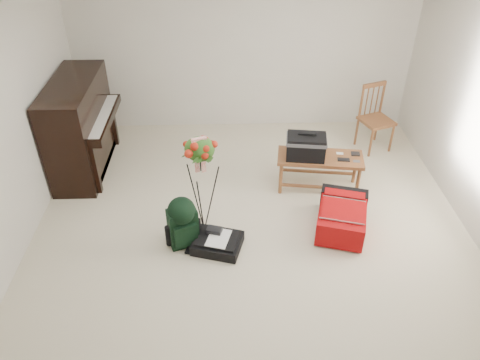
{
  "coord_description": "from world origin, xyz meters",
  "views": [
    {
      "loc": [
        -0.26,
        -3.88,
        3.63
      ],
      "look_at": [
        -0.13,
        0.35,
        0.6
      ],
      "focal_mm": 35.0,
      "sensor_mm": 36.0,
      "label": 1
    }
  ],
  "objects_px": {
    "dining_chair": "(376,118)",
    "flower_stand": "(202,187)",
    "black_duffel": "(217,242)",
    "green_backpack": "(182,220)",
    "piano": "(81,128)",
    "red_suitcase": "(341,214)",
    "bench": "(311,151)"
  },
  "relations": [
    {
      "from": "bench",
      "to": "flower_stand",
      "type": "distance_m",
      "value": 1.53
    },
    {
      "from": "dining_chair",
      "to": "piano",
      "type": "bearing_deg",
      "value": 164.97
    },
    {
      "from": "red_suitcase",
      "to": "bench",
      "type": "bearing_deg",
      "value": 125.68
    },
    {
      "from": "piano",
      "to": "green_backpack",
      "type": "relative_size",
      "value": 2.42
    },
    {
      "from": "red_suitcase",
      "to": "green_backpack",
      "type": "bearing_deg",
      "value": -156.13
    },
    {
      "from": "red_suitcase",
      "to": "flower_stand",
      "type": "bearing_deg",
      "value": -162.68
    },
    {
      "from": "green_backpack",
      "to": "black_duffel",
      "type": "bearing_deg",
      "value": -31.24
    },
    {
      "from": "dining_chair",
      "to": "black_duffel",
      "type": "height_order",
      "value": "dining_chair"
    },
    {
      "from": "piano",
      "to": "dining_chair",
      "type": "bearing_deg",
      "value": 5.52
    },
    {
      "from": "piano",
      "to": "flower_stand",
      "type": "xyz_separation_m",
      "value": [
        1.64,
        -1.4,
        0.03
      ]
    },
    {
      "from": "dining_chair",
      "to": "green_backpack",
      "type": "relative_size",
      "value": 1.54
    },
    {
      "from": "bench",
      "to": "dining_chair",
      "type": "distance_m",
      "value": 1.5
    },
    {
      "from": "piano",
      "to": "black_duffel",
      "type": "xyz_separation_m",
      "value": [
        1.8,
        -1.68,
        -0.52
      ]
    },
    {
      "from": "black_duffel",
      "to": "green_backpack",
      "type": "relative_size",
      "value": 0.98
    },
    {
      "from": "dining_chair",
      "to": "red_suitcase",
      "type": "xyz_separation_m",
      "value": [
        -0.84,
        -1.75,
        -0.29
      ]
    },
    {
      "from": "bench",
      "to": "flower_stand",
      "type": "height_order",
      "value": "flower_stand"
    },
    {
      "from": "dining_chair",
      "to": "bench",
      "type": "bearing_deg",
      "value": -158.06
    },
    {
      "from": "red_suitcase",
      "to": "black_duffel",
      "type": "xyz_separation_m",
      "value": [
        -1.42,
        -0.33,
        -0.1
      ]
    },
    {
      "from": "dining_chair",
      "to": "flower_stand",
      "type": "xyz_separation_m",
      "value": [
        -2.42,
        -1.79,
        0.16
      ]
    },
    {
      "from": "bench",
      "to": "red_suitcase",
      "type": "height_order",
      "value": "bench"
    },
    {
      "from": "black_duffel",
      "to": "piano",
      "type": "bearing_deg",
      "value": 152.87
    },
    {
      "from": "piano",
      "to": "flower_stand",
      "type": "bearing_deg",
      "value": -40.36
    },
    {
      "from": "black_duffel",
      "to": "green_backpack",
      "type": "bearing_deg",
      "value": -175.54
    },
    {
      "from": "dining_chair",
      "to": "flower_stand",
      "type": "distance_m",
      "value": 3.01
    },
    {
      "from": "dining_chair",
      "to": "flower_stand",
      "type": "height_order",
      "value": "flower_stand"
    },
    {
      "from": "red_suitcase",
      "to": "flower_stand",
      "type": "height_order",
      "value": "flower_stand"
    },
    {
      "from": "red_suitcase",
      "to": "flower_stand",
      "type": "xyz_separation_m",
      "value": [
        -1.58,
        -0.04,
        0.45
      ]
    },
    {
      "from": "dining_chair",
      "to": "green_backpack",
      "type": "height_order",
      "value": "dining_chair"
    },
    {
      "from": "dining_chair",
      "to": "black_duffel",
      "type": "xyz_separation_m",
      "value": [
        -2.26,
        -2.08,
        -0.39
      ]
    },
    {
      "from": "red_suitcase",
      "to": "flower_stand",
      "type": "distance_m",
      "value": 1.64
    },
    {
      "from": "piano",
      "to": "flower_stand",
      "type": "height_order",
      "value": "flower_stand"
    },
    {
      "from": "piano",
      "to": "red_suitcase",
      "type": "xyz_separation_m",
      "value": [
        3.22,
        -1.36,
        -0.42
      ]
    }
  ]
}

